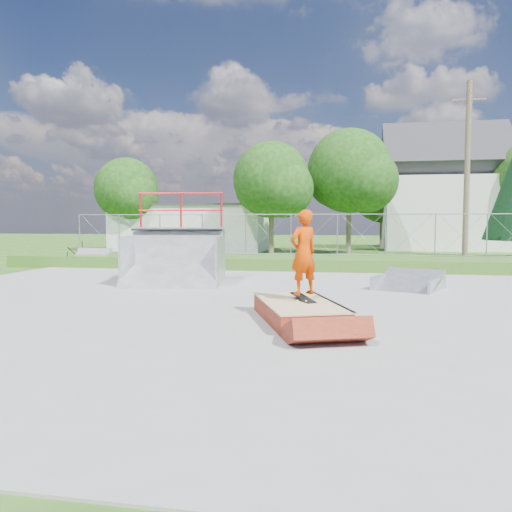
% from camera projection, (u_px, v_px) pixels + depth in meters
% --- Properties ---
extents(ground, '(120.00, 120.00, 0.00)m').
position_uv_depth(ground, '(240.00, 307.00, 11.47)').
color(ground, '#224F16').
rests_on(ground, ground).
extents(concrete_pad, '(20.00, 16.00, 0.04)m').
position_uv_depth(concrete_pad, '(240.00, 307.00, 11.47)').
color(concrete_pad, gray).
rests_on(concrete_pad, ground).
extents(grass_berm, '(24.00, 3.00, 0.50)m').
position_uv_depth(grass_berm, '(288.00, 263.00, 20.78)').
color(grass_berm, '#224F16').
rests_on(grass_berm, ground).
extents(grind_box, '(2.19, 3.03, 0.41)m').
position_uv_depth(grind_box, '(298.00, 312.00, 9.81)').
color(grind_box, maroon).
rests_on(grind_box, concrete_pad).
extents(quarter_pipe, '(3.23, 2.84, 2.93)m').
position_uv_depth(quarter_pipe, '(174.00, 238.00, 15.45)').
color(quarter_pipe, gray).
rests_on(quarter_pipe, concrete_pad).
extents(flat_bank_ramp, '(2.24, 2.29, 0.51)m').
position_uv_depth(flat_bank_ramp, '(408.00, 281.00, 14.36)').
color(flat_bank_ramp, gray).
rests_on(flat_bank_ramp, concrete_pad).
extents(skateboard, '(0.61, 0.79, 0.13)m').
position_uv_depth(skateboard, '(303.00, 298.00, 9.93)').
color(skateboard, black).
rests_on(skateboard, grind_box).
extents(skater, '(0.73, 0.71, 1.69)m').
position_uv_depth(skater, '(303.00, 256.00, 9.87)').
color(skater, '#D23800').
rests_on(skater, grind_box).
extents(concrete_stairs, '(1.50, 1.60, 0.80)m').
position_uv_depth(concrete_stairs, '(90.00, 258.00, 21.51)').
color(concrete_stairs, gray).
rests_on(concrete_stairs, ground).
extents(chain_link_fence, '(20.00, 0.06, 1.80)m').
position_uv_depth(chain_link_fence, '(291.00, 235.00, 21.68)').
color(chain_link_fence, gray).
rests_on(chain_link_fence, grass_berm).
extents(utility_building_flat, '(10.00, 6.00, 3.00)m').
position_uv_depth(utility_building_flat, '(194.00, 228.00, 34.39)').
color(utility_building_flat, silver).
rests_on(utility_building_flat, ground).
extents(gable_house, '(8.40, 6.08, 8.94)m').
position_uv_depth(gable_house, '(443.00, 195.00, 35.10)').
color(gable_house, silver).
rests_on(gable_house, ground).
extents(utility_pole, '(0.24, 0.24, 8.00)m').
position_uv_depth(utility_pole, '(467.00, 175.00, 21.62)').
color(utility_pole, brown).
rests_on(utility_pole, ground).
extents(tree_left_near, '(4.76, 4.48, 6.65)m').
position_uv_depth(tree_left_near, '(275.00, 182.00, 28.99)').
color(tree_left_near, brown).
rests_on(tree_left_near, ground).
extents(tree_center, '(5.44, 5.12, 7.60)m').
position_uv_depth(tree_center, '(354.00, 174.00, 30.07)').
color(tree_center, brown).
rests_on(tree_center, ground).
extents(tree_left_far, '(4.42, 4.16, 6.18)m').
position_uv_depth(tree_left_far, '(129.00, 191.00, 32.78)').
color(tree_left_far, brown).
rests_on(tree_left_far, ground).
extents(tree_back_mid, '(4.08, 3.84, 5.70)m').
position_uv_depth(tree_back_mid, '(385.00, 199.00, 37.62)').
color(tree_back_mid, brown).
rests_on(tree_back_mid, ground).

